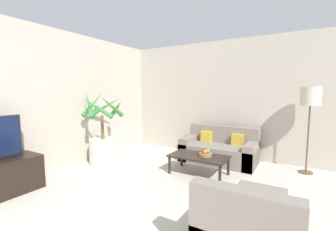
{
  "coord_description": "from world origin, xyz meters",
  "views": [
    {
      "loc": [
        0.68,
        0.87,
        1.53
      ],
      "look_at": [
        -1.85,
        5.08,
        1.0
      ],
      "focal_mm": 24.0,
      "sensor_mm": 36.0,
      "label": 1
    }
  ],
  "objects_px": {
    "potted_palm": "(103,142)",
    "coffee_table": "(199,158)",
    "ottoman": "(259,206)",
    "apple_red": "(203,151)",
    "apple_green": "(208,151)",
    "orange_fruit": "(205,152)",
    "floor_lamp": "(311,100)",
    "sofa_loveseat": "(219,150)",
    "fruit_bowl": "(206,155)"
  },
  "relations": [
    {
      "from": "apple_red",
      "to": "apple_green",
      "type": "xyz_separation_m",
      "value": [
        0.08,
        0.01,
        0.01
      ]
    },
    {
      "from": "potted_palm",
      "to": "coffee_table",
      "type": "bearing_deg",
      "value": 13.74
    },
    {
      "from": "floor_lamp",
      "to": "orange_fruit",
      "type": "xyz_separation_m",
      "value": [
        -1.58,
        -1.12,
        -0.93
      ]
    },
    {
      "from": "sofa_loveseat",
      "to": "ottoman",
      "type": "height_order",
      "value": "sofa_loveseat"
    },
    {
      "from": "apple_green",
      "to": "fruit_bowl",
      "type": "bearing_deg",
      "value": -135.02
    },
    {
      "from": "potted_palm",
      "to": "coffee_table",
      "type": "relative_size",
      "value": 1.47
    },
    {
      "from": "sofa_loveseat",
      "to": "apple_red",
      "type": "height_order",
      "value": "sofa_loveseat"
    },
    {
      "from": "coffee_table",
      "to": "floor_lamp",
      "type": "bearing_deg",
      "value": 32.81
    },
    {
      "from": "sofa_loveseat",
      "to": "apple_green",
      "type": "distance_m",
      "value": 0.88
    },
    {
      "from": "floor_lamp",
      "to": "apple_red",
      "type": "relative_size",
      "value": 24.41
    },
    {
      "from": "sofa_loveseat",
      "to": "coffee_table",
      "type": "xyz_separation_m",
      "value": [
        -0.08,
        -0.91,
        0.05
      ]
    },
    {
      "from": "potted_palm",
      "to": "floor_lamp",
      "type": "height_order",
      "value": "floor_lamp"
    },
    {
      "from": "coffee_table",
      "to": "apple_green",
      "type": "relative_size",
      "value": 13.27
    },
    {
      "from": "fruit_bowl",
      "to": "orange_fruit",
      "type": "distance_m",
      "value": 0.08
    },
    {
      "from": "apple_red",
      "to": "apple_green",
      "type": "relative_size",
      "value": 0.83
    },
    {
      "from": "sofa_loveseat",
      "to": "coffee_table",
      "type": "relative_size",
      "value": 1.48
    },
    {
      "from": "orange_fruit",
      "to": "ottoman",
      "type": "distance_m",
      "value": 1.5
    },
    {
      "from": "fruit_bowl",
      "to": "apple_red",
      "type": "xyz_separation_m",
      "value": [
        -0.05,
        0.02,
        0.06
      ]
    },
    {
      "from": "coffee_table",
      "to": "orange_fruit",
      "type": "bearing_deg",
      "value": -9.52
    },
    {
      "from": "floor_lamp",
      "to": "apple_green",
      "type": "distance_m",
      "value": 2.09
    },
    {
      "from": "potted_palm",
      "to": "ottoman",
      "type": "height_order",
      "value": "potted_palm"
    },
    {
      "from": "potted_palm",
      "to": "sofa_loveseat",
      "type": "bearing_deg",
      "value": 34.24
    },
    {
      "from": "fruit_bowl",
      "to": "apple_green",
      "type": "height_order",
      "value": "apple_green"
    },
    {
      "from": "floor_lamp",
      "to": "fruit_bowl",
      "type": "height_order",
      "value": "floor_lamp"
    },
    {
      "from": "floor_lamp",
      "to": "apple_red",
      "type": "height_order",
      "value": "floor_lamp"
    },
    {
      "from": "potted_palm",
      "to": "floor_lamp",
      "type": "distance_m",
      "value": 4.1
    },
    {
      "from": "sofa_loveseat",
      "to": "apple_green",
      "type": "bearing_deg",
      "value": -85.48
    },
    {
      "from": "sofa_loveseat",
      "to": "apple_red",
      "type": "distance_m",
      "value": 0.88
    },
    {
      "from": "orange_fruit",
      "to": "ottoman",
      "type": "xyz_separation_m",
      "value": [
        1.09,
        -0.99,
        -0.27
      ]
    },
    {
      "from": "ottoman",
      "to": "potted_palm",
      "type": "bearing_deg",
      "value": 170.54
    },
    {
      "from": "floor_lamp",
      "to": "apple_red",
      "type": "distance_m",
      "value": 2.16
    },
    {
      "from": "sofa_loveseat",
      "to": "orange_fruit",
      "type": "distance_m",
      "value": 0.95
    },
    {
      "from": "floor_lamp",
      "to": "apple_green",
      "type": "relative_size",
      "value": 20.25
    },
    {
      "from": "fruit_bowl",
      "to": "coffee_table",
      "type": "bearing_deg",
      "value": -165.66
    },
    {
      "from": "coffee_table",
      "to": "apple_red",
      "type": "height_order",
      "value": "apple_red"
    },
    {
      "from": "coffee_table",
      "to": "apple_green",
      "type": "distance_m",
      "value": 0.21
    },
    {
      "from": "potted_palm",
      "to": "floor_lamp",
      "type": "bearing_deg",
      "value": 23.29
    },
    {
      "from": "fruit_bowl",
      "to": "apple_red",
      "type": "bearing_deg",
      "value": 154.8
    },
    {
      "from": "apple_green",
      "to": "orange_fruit",
      "type": "xyz_separation_m",
      "value": [
        -0.02,
        -0.08,
        -0.0
      ]
    },
    {
      "from": "sofa_loveseat",
      "to": "orange_fruit",
      "type": "relative_size",
      "value": 21.46
    },
    {
      "from": "orange_fruit",
      "to": "ottoman",
      "type": "height_order",
      "value": "orange_fruit"
    },
    {
      "from": "potted_palm",
      "to": "fruit_bowl",
      "type": "height_order",
      "value": "potted_palm"
    },
    {
      "from": "floor_lamp",
      "to": "orange_fruit",
      "type": "distance_m",
      "value": 2.15
    },
    {
      "from": "orange_fruit",
      "to": "apple_green",
      "type": "bearing_deg",
      "value": 73.18
    },
    {
      "from": "apple_red",
      "to": "ottoman",
      "type": "xyz_separation_m",
      "value": [
        1.15,
        -1.07,
        -0.26
      ]
    },
    {
      "from": "potted_palm",
      "to": "apple_red",
      "type": "distance_m",
      "value": 2.11
    },
    {
      "from": "apple_green",
      "to": "potted_palm",
      "type": "bearing_deg",
      "value": -165.66
    },
    {
      "from": "fruit_bowl",
      "to": "apple_green",
      "type": "relative_size",
      "value": 2.9
    },
    {
      "from": "coffee_table",
      "to": "sofa_loveseat",
      "type": "bearing_deg",
      "value": 84.92
    },
    {
      "from": "floor_lamp",
      "to": "orange_fruit",
      "type": "relative_size",
      "value": 22.19
    }
  ]
}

